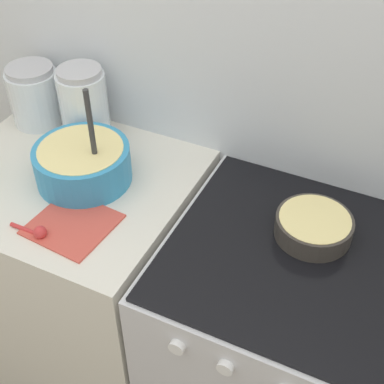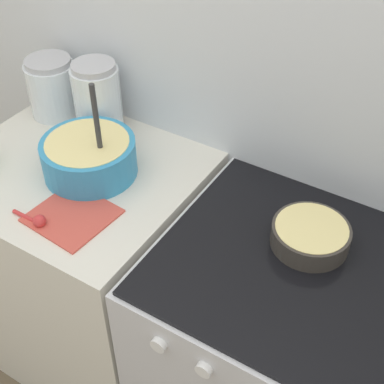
% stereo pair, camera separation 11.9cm
% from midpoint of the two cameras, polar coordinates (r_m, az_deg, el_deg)
% --- Properties ---
extents(wall_back, '(4.50, 0.05, 2.40)m').
position_cam_midpoint_polar(wall_back, '(1.60, 1.53, 12.52)').
color(wall_back, silver).
rests_on(wall_back, ground_plane).
extents(countertop_cabinet, '(0.75, 0.65, 0.93)m').
position_cam_midpoint_polar(countertop_cabinet, '(2.00, -13.12, -8.88)').
color(countertop_cabinet, silver).
rests_on(countertop_cabinet, ground_plane).
extents(stove, '(0.71, 0.67, 0.93)m').
position_cam_midpoint_polar(stove, '(1.78, 7.65, -17.04)').
color(stove, silver).
rests_on(stove, ground_plane).
extents(mixing_bowl, '(0.28, 0.28, 0.32)m').
position_cam_midpoint_polar(mixing_bowl, '(1.62, -13.68, 3.06)').
color(mixing_bowl, '#338CBF').
rests_on(mixing_bowl, countertop_cabinet).
extents(baking_pan, '(0.21, 0.21, 0.06)m').
position_cam_midpoint_polar(baking_pan, '(1.44, 10.56, -3.68)').
color(baking_pan, '#38332D').
rests_on(baking_pan, stove).
extents(storage_jar_left, '(0.17, 0.17, 0.21)m').
position_cam_midpoint_polar(storage_jar_left, '(1.92, -18.10, 9.39)').
color(storage_jar_left, silver).
rests_on(storage_jar_left, countertop_cabinet).
extents(storage_jar_middle, '(0.16, 0.16, 0.24)m').
position_cam_midpoint_polar(storage_jar_middle, '(1.79, -13.30, 8.64)').
color(storage_jar_middle, silver).
rests_on(storage_jar_middle, countertop_cabinet).
extents(recipe_page, '(0.23, 0.22, 0.01)m').
position_cam_midpoint_polar(recipe_page, '(1.52, -14.85, -3.43)').
color(recipe_page, '#CC4C3F').
rests_on(recipe_page, countertop_cabinet).
extents(measuring_spoon, '(0.12, 0.04, 0.04)m').
position_cam_midpoint_polar(measuring_spoon, '(1.51, -18.45, -4.11)').
color(measuring_spoon, red).
rests_on(measuring_spoon, countertop_cabinet).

